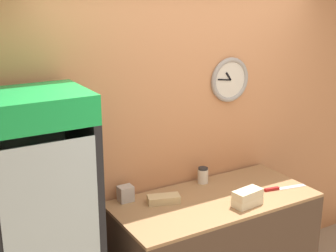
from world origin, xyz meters
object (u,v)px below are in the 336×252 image
Objects in this scene: condiment_jar at (203,175)px; napkin_dispenser at (126,194)px; sandwich_flat_left at (164,199)px; chefs_knife at (279,188)px; beverage_cooler at (38,223)px; sandwich_stack_middle at (248,194)px; sandwich_stack_bottom at (247,202)px.

condiment_jar reaches higher than napkin_dispenser.
chefs_knife is (0.92, -0.26, -0.02)m from sandwich_flat_left.
sandwich_stack_middle is (1.46, -0.33, -0.00)m from beverage_cooler.
beverage_cooler is at bearing -172.65° from condiment_jar.
napkin_dispenser is at bearing 144.78° from sandwich_stack_middle.
beverage_cooler is at bearing 167.13° from sandwich_stack_middle.
sandwich_stack_middle is 0.63m from sandwich_flat_left.
napkin_dispenser is at bearing 15.05° from beverage_cooler.
sandwich_stack_middle is 0.64× the size of chefs_knife.
condiment_jar is at bearing 94.87° from sandwich_stack_middle.
beverage_cooler is 7.97× the size of sandwich_stack_middle.
sandwich_stack_bottom reaches higher than sandwich_flat_left.
condiment_jar is (-0.46, 0.42, 0.06)m from chefs_knife.
sandwich_stack_middle is at bearing -34.82° from sandwich_flat_left.
condiment_jar reaches higher than sandwich_stack_middle.
sandwich_flat_left is (-0.51, 0.36, -0.00)m from sandwich_stack_bottom.
sandwich_stack_bottom is 0.89× the size of sandwich_flat_left.
beverage_cooler is at bearing -164.95° from napkin_dispenser.
chefs_knife is at bearing -42.79° from condiment_jar.
sandwich_flat_left is at bearing -160.93° from condiment_jar.
beverage_cooler is at bearing 167.13° from sandwich_stack_bottom.
beverage_cooler is 0.95m from sandwich_flat_left.
napkin_dispenser is (-0.75, 0.53, 0.03)m from sandwich_stack_bottom.
condiment_jar is 0.70m from napkin_dispenser.
chefs_knife is 2.82× the size of condiment_jar.
condiment_jar is (0.47, 0.16, 0.04)m from sandwich_flat_left.
sandwich_stack_middle is at bearing 0.00° from sandwich_stack_bottom.
sandwich_flat_left reaches higher than chefs_knife.
napkin_dispenser is (-0.24, 0.17, 0.03)m from sandwich_flat_left.
sandwich_flat_left is 0.50m from condiment_jar.
beverage_cooler is 1.89m from chefs_knife.
chefs_knife is (0.41, 0.10, -0.02)m from sandwich_stack_bottom.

